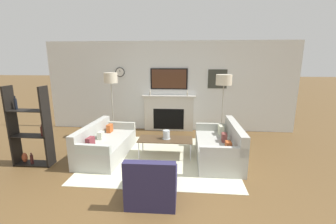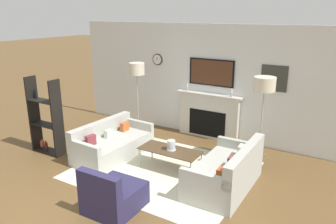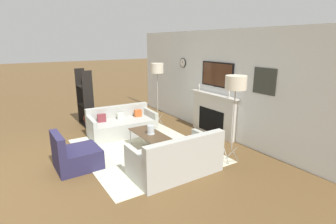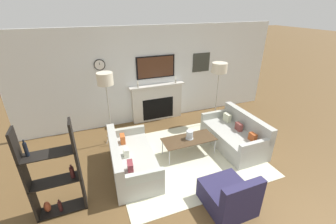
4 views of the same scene
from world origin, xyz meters
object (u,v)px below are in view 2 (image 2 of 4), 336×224
couch_left (112,144)px  floor_lamp_right (265,85)px  couch_right (226,173)px  hurricane_candle (171,146)px  shelf_unit (46,120)px  floor_lamp_left (137,70)px  armchair (113,196)px  coffee_table (170,151)px

couch_left → floor_lamp_right: floor_lamp_right is taller
couch_right → hurricane_candle: 1.20m
floor_lamp_right → shelf_unit: size_ratio=1.09×
floor_lamp_left → shelf_unit: bearing=-122.0°
couch_right → floor_lamp_right: (0.20, 1.23, 1.34)m
hurricane_candle → floor_lamp_left: floor_lamp_left is taller
couch_left → armchair: bearing=-49.1°
coffee_table → hurricane_candle: 0.11m
couch_right → floor_lamp_left: bearing=156.1°
coffee_table → shelf_unit: (-2.70, -0.66, 0.36)m
coffee_table → shelf_unit: 2.80m
armchair → hurricane_candle: bearing=87.8°
floor_lamp_right → shelf_unit: bearing=-156.4°
armchair → shelf_unit: 2.87m
shelf_unit → couch_left: bearing=23.0°
coffee_table → shelf_unit: shelf_unit is taller
armchair → coffee_table: 1.64m
floor_lamp_left → armchair: bearing=-60.9°
couch_right → coffee_table: 1.21m
couch_left → hurricane_candle: (1.39, 0.11, 0.23)m
coffee_table → floor_lamp_right: (1.40, 1.13, 1.24)m
armchair → floor_lamp_left: 3.46m
couch_left → floor_lamp_left: floor_lamp_left is taller
couch_right → coffee_table: size_ratio=1.37×
coffee_table → floor_lamp_left: floor_lamp_left is taller
armchair → floor_lamp_right: floor_lamp_right is taller
armchair → coffee_table: (0.04, 1.63, 0.14)m
armchair → hurricane_candle: size_ratio=4.22×
couch_left → hurricane_candle: 1.42m
floor_lamp_right → armchair: bearing=-117.6°
couch_left → floor_lamp_left: (-0.21, 1.23, 1.39)m
couch_left → couch_right: bearing=-0.0°
armchair → hurricane_candle: 1.67m
couch_left → shelf_unit: 1.52m
hurricane_candle → shelf_unit: 2.81m
couch_left → armchair: (1.33, -1.54, -0.02)m
floor_lamp_left → floor_lamp_right: floor_lamp_left is taller
floor_lamp_right → coffee_table: bearing=-141.1°
couch_right → coffee_table: bearing=175.3°
couch_right → shelf_unit: size_ratio=1.01×
hurricane_candle → floor_lamp_right: (1.38, 1.12, 1.13)m
armchair → hurricane_candle: (0.06, 1.65, 0.25)m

